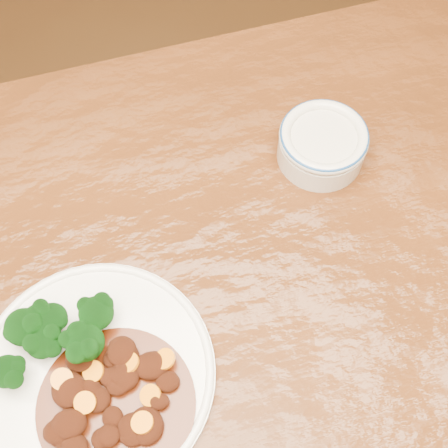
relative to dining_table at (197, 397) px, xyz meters
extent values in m
cube|color=#50260E|center=(0.00, 0.00, 0.06)|extent=(1.59, 1.06, 0.04)
cylinder|color=white|center=(-0.10, 0.02, 0.09)|extent=(0.25, 0.25, 0.01)
torus|color=white|center=(-0.10, 0.02, 0.09)|extent=(0.24, 0.24, 0.01)
cylinder|color=#7B9B50|center=(-0.14, 0.05, 0.10)|extent=(0.01, 0.01, 0.01)
ellipsoid|color=black|center=(-0.14, 0.05, 0.12)|extent=(0.03, 0.03, 0.03)
cylinder|color=#7B9B50|center=(-0.18, 0.03, 0.10)|extent=(0.01, 0.01, 0.01)
ellipsoid|color=black|center=(-0.18, 0.03, 0.12)|extent=(0.03, 0.03, 0.03)
cylinder|color=#7B9B50|center=(-0.10, 0.05, 0.10)|extent=(0.01, 0.01, 0.01)
ellipsoid|color=black|center=(-0.10, 0.05, 0.12)|extent=(0.04, 0.04, 0.03)
cylinder|color=#7B9B50|center=(-0.13, 0.08, 0.10)|extent=(0.01, 0.01, 0.01)
ellipsoid|color=black|center=(-0.13, 0.08, 0.12)|extent=(0.03, 0.03, 0.03)
cylinder|color=#7B9B50|center=(-0.16, 0.07, 0.10)|extent=(0.01, 0.01, 0.01)
ellipsoid|color=black|center=(-0.16, 0.07, 0.12)|extent=(0.04, 0.04, 0.03)
cylinder|color=#7B9B50|center=(-0.09, 0.08, 0.10)|extent=(0.01, 0.01, 0.01)
ellipsoid|color=black|center=(-0.09, 0.08, 0.12)|extent=(0.04, 0.04, 0.03)
cylinder|color=#441707|center=(-0.08, -0.01, 0.09)|extent=(0.16, 0.16, 0.00)
ellipsoid|color=black|center=(-0.12, -0.03, 0.11)|extent=(0.03, 0.03, 0.02)
ellipsoid|color=black|center=(-0.07, 0.00, 0.10)|extent=(0.02, 0.02, 0.01)
ellipsoid|color=black|center=(-0.12, 0.02, 0.10)|extent=(0.02, 0.02, 0.01)
ellipsoid|color=black|center=(-0.07, 0.04, 0.10)|extent=(0.03, 0.03, 0.02)
ellipsoid|color=black|center=(-0.05, -0.04, 0.10)|extent=(0.03, 0.04, 0.02)
ellipsoid|color=black|center=(-0.10, -0.04, 0.10)|extent=(0.02, 0.02, 0.01)
ellipsoid|color=black|center=(-0.12, -0.05, 0.10)|extent=(0.03, 0.02, 0.01)
ellipsoid|color=black|center=(-0.08, -0.03, 0.10)|extent=(0.02, 0.02, 0.01)
ellipsoid|color=black|center=(-0.09, -0.04, 0.10)|extent=(0.02, 0.02, 0.01)
ellipsoid|color=black|center=(-0.10, -0.01, 0.10)|extent=(0.03, 0.03, 0.01)
ellipsoid|color=black|center=(-0.04, 0.02, 0.10)|extent=(0.04, 0.03, 0.02)
ellipsoid|color=black|center=(-0.08, 0.01, 0.10)|extent=(0.02, 0.02, 0.01)
ellipsoid|color=black|center=(-0.13, -0.04, 0.10)|extent=(0.02, 0.02, 0.01)
ellipsoid|color=black|center=(-0.12, 0.01, 0.11)|extent=(0.03, 0.04, 0.02)
ellipsoid|color=black|center=(-0.07, -0.04, 0.10)|extent=(0.03, 0.03, 0.02)
ellipsoid|color=black|center=(-0.07, 0.01, 0.10)|extent=(0.03, 0.03, 0.02)
ellipsoid|color=black|center=(-0.03, 0.00, 0.10)|extent=(0.02, 0.02, 0.01)
ellipsoid|color=black|center=(-0.10, 0.00, 0.10)|extent=(0.02, 0.02, 0.01)
ellipsoid|color=black|center=(-0.04, -0.02, 0.10)|extent=(0.02, 0.02, 0.01)
ellipsoid|color=black|center=(-0.11, 0.04, 0.10)|extent=(0.03, 0.03, 0.02)
ellipsoid|color=black|center=(-0.08, 0.03, 0.10)|extent=(0.02, 0.02, 0.01)
ellipsoid|color=black|center=(-0.06, 0.03, 0.10)|extent=(0.02, 0.03, 0.01)
ellipsoid|color=black|center=(-0.14, -0.03, 0.10)|extent=(0.03, 0.02, 0.01)
cylinder|color=orange|center=(-0.03, 0.02, 0.11)|extent=(0.03, 0.03, 0.01)
cylinder|color=orange|center=(-0.13, 0.02, 0.11)|extent=(0.03, 0.02, 0.01)
cylinder|color=orange|center=(-0.11, -0.01, 0.11)|extent=(0.03, 0.03, 0.01)
cylinder|color=orange|center=(-0.04, -0.01, 0.10)|extent=(0.03, 0.03, 0.01)
cylinder|color=orange|center=(-0.06, 0.02, 0.11)|extent=(0.03, 0.03, 0.02)
cylinder|color=orange|center=(-0.10, 0.02, 0.11)|extent=(0.03, 0.03, 0.01)
cylinder|color=orange|center=(-0.05, -0.04, 0.11)|extent=(0.03, 0.03, 0.01)
cylinder|color=beige|center=(0.19, 0.24, 0.10)|extent=(0.10, 0.10, 0.03)
cylinder|color=beige|center=(0.19, 0.24, 0.12)|extent=(0.08, 0.08, 0.01)
torus|color=beige|center=(0.19, 0.24, 0.12)|extent=(0.11, 0.11, 0.01)
torus|color=navy|center=(0.19, 0.24, 0.12)|extent=(0.10, 0.10, 0.00)
camera|label=1|loc=(0.00, -0.16, 0.72)|focal=50.00mm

